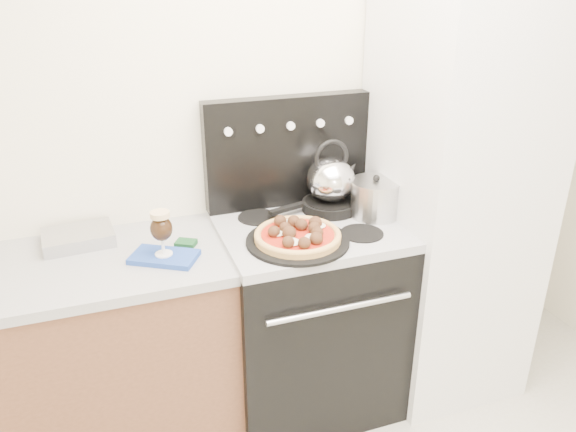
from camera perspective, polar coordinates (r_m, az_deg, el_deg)
name	(u,v)px	position (r m, az deg, el deg)	size (l,w,h in m)	color
room_shell	(403,250)	(1.52, 11.58, -3.40)	(3.52, 3.01, 2.52)	beige
base_cabinet	(53,370)	(2.56, -22.78, -14.19)	(1.45, 0.60, 0.86)	brown
countertop	(32,274)	(2.33, -24.54, -5.37)	(1.48, 0.63, 0.04)	#A4A4A7
stove_body	(307,319)	(2.65, 1.93, -10.43)	(0.76, 0.65, 0.88)	black
cooktop	(308,230)	(2.42, 2.08, -1.40)	(0.76, 0.65, 0.04)	#ADADB2
backguard	(287,151)	(2.56, -0.08, 6.58)	(0.76, 0.08, 0.50)	black
fridge	(452,200)	(2.69, 16.31, 1.53)	(0.64, 0.68, 1.90)	silver
foil_sheet	(78,237)	(2.44, -20.53, -2.05)	(0.27, 0.20, 0.05)	silver
oven_mitt	(164,257)	(2.22, -12.46, -4.09)	(0.25, 0.14, 0.02)	#2345A6
beer_glass	(162,233)	(2.18, -12.70, -1.71)	(0.09, 0.09, 0.18)	black
pizza_pan	(298,241)	(2.26, 0.99, -2.56)	(0.42, 0.42, 0.01)	black
pizza	(298,234)	(2.24, 0.99, -1.84)	(0.35, 0.35, 0.05)	tan
skillet	(330,205)	(2.56, 4.28, 1.07)	(0.25, 0.25, 0.05)	black
tea_kettle	(331,176)	(2.50, 4.38, 4.07)	(0.22, 0.22, 0.24)	white
stock_pot	(375,199)	(2.50, 8.83, 1.68)	(0.21, 0.21, 0.15)	#B8B8B8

